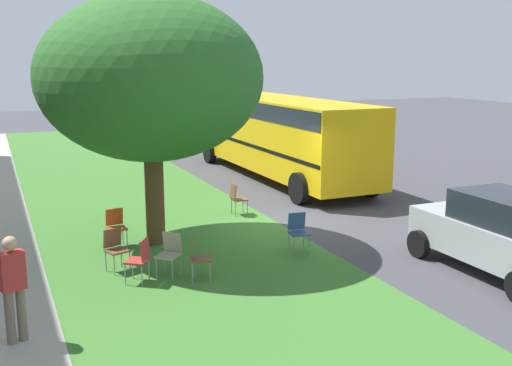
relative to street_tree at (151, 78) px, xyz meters
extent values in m
plane|color=#424247|center=(0.23, -3.61, -3.84)|extent=(80.00, 80.00, 0.00)
cube|color=#3D752D|center=(0.23, -0.41, -3.83)|extent=(48.00, 6.00, 0.01)
cylinder|color=brown|center=(0.00, 0.00, -2.52)|extent=(0.44, 0.44, 2.64)
ellipsoid|color=#2D6B28|center=(0.00, 0.00, 0.01)|extent=(5.07, 5.07, 3.75)
cube|color=brown|center=(-2.77, -0.19, -3.40)|extent=(0.53, 0.52, 0.04)
cube|color=brown|center=(-2.70, -0.02, -3.16)|extent=(0.40, 0.22, 0.40)
cylinder|color=gray|center=(-2.99, -0.29, -3.63)|extent=(0.02, 0.02, 0.42)
cylinder|color=gray|center=(-2.65, -0.41, -3.63)|extent=(0.02, 0.02, 0.42)
cylinder|color=gray|center=(-2.88, 0.03, -3.63)|extent=(0.02, 0.02, 0.42)
cylinder|color=gray|center=(-2.54, -0.09, -3.63)|extent=(0.02, 0.02, 0.42)
cube|color=brown|center=(1.64, -2.80, -3.40)|extent=(0.44, 0.42, 0.04)
cube|color=brown|center=(1.65, -2.62, -3.16)|extent=(0.40, 0.10, 0.40)
cylinder|color=gray|center=(1.46, -2.96, -3.63)|extent=(0.02, 0.02, 0.42)
cylinder|color=gray|center=(1.82, -2.98, -3.63)|extent=(0.02, 0.02, 0.42)
cylinder|color=gray|center=(1.47, -2.62, -3.63)|extent=(0.02, 0.02, 0.42)
cylinder|color=gray|center=(1.83, -2.64, -3.63)|extent=(0.02, 0.02, 0.42)
cube|color=#C64C1E|center=(0.04, 0.90, -3.40)|extent=(0.43, 0.45, 0.04)
cube|color=#C64C1E|center=(0.22, 0.92, -3.16)|extent=(0.11, 0.40, 0.40)
cylinder|color=gray|center=(-0.14, 1.07, -3.63)|extent=(0.02, 0.02, 0.42)
cylinder|color=gray|center=(-0.11, 0.71, -3.63)|extent=(0.02, 0.02, 0.42)
cylinder|color=gray|center=(0.20, 1.09, -3.63)|extent=(0.02, 0.02, 0.42)
cylinder|color=gray|center=(0.22, 0.74, -3.63)|extent=(0.02, 0.02, 0.42)
cube|color=#B7332D|center=(-2.39, 1.00, -3.40)|extent=(0.57, 0.57, 0.04)
cube|color=#B7332D|center=(-2.49, 0.85, -3.16)|extent=(0.37, 0.30, 0.40)
cylinder|color=gray|center=(-2.14, 1.03, -3.63)|extent=(0.02, 0.02, 0.42)
cylinder|color=gray|center=(-2.44, 1.24, -3.63)|extent=(0.02, 0.02, 0.42)
cylinder|color=gray|center=(-2.34, 0.75, -3.63)|extent=(0.02, 0.02, 0.42)
cylinder|color=gray|center=(-2.63, 0.96, -3.63)|extent=(0.02, 0.02, 0.42)
cube|color=#335184|center=(-1.99, -2.76, -3.40)|extent=(0.45, 0.47, 0.04)
cube|color=#335184|center=(-1.81, -2.78, -3.16)|extent=(0.14, 0.41, 0.40)
cylinder|color=gray|center=(-2.14, -2.56, -3.63)|extent=(0.02, 0.02, 0.42)
cylinder|color=gray|center=(-2.18, -2.92, -3.63)|extent=(0.02, 0.02, 0.42)
cylinder|color=gray|center=(-1.80, -2.60, -3.63)|extent=(0.02, 0.02, 0.42)
cylinder|color=gray|center=(-1.85, -2.96, -3.63)|extent=(0.02, 0.02, 0.42)
cube|color=#ADA393|center=(-2.33, 0.35, -3.40)|extent=(0.58, 0.58, 0.04)
cube|color=#ADA393|center=(-2.20, 0.23, -3.16)|extent=(0.34, 0.34, 0.40)
cylinder|color=gray|center=(-2.33, 0.60, -3.63)|extent=(0.02, 0.02, 0.42)
cylinder|color=gray|center=(-2.58, 0.35, -3.63)|extent=(0.02, 0.02, 0.42)
cylinder|color=gray|center=(-2.08, 0.36, -3.63)|extent=(0.02, 0.02, 0.42)
cylinder|color=gray|center=(-2.34, 0.11, -3.63)|extent=(0.02, 0.02, 0.42)
cube|color=brown|center=(-1.61, 1.21, -3.40)|extent=(0.51, 0.53, 0.04)
cube|color=brown|center=(-1.44, 1.27, -3.16)|extent=(0.21, 0.41, 0.40)
cylinder|color=gray|center=(-1.83, 1.33, -3.63)|extent=(0.02, 0.02, 0.42)
cylinder|color=gray|center=(-1.71, 0.99, -3.63)|extent=(0.02, 0.02, 0.42)
cylinder|color=gray|center=(-1.50, 1.44, -3.63)|extent=(0.02, 0.02, 0.42)
cylinder|color=gray|center=(-1.39, 1.10, -3.63)|extent=(0.02, 0.02, 0.42)
cube|color=#ADB2B7|center=(-4.75, -5.86, -3.16)|extent=(3.70, 1.64, 0.76)
cube|color=#1E232B|center=(-4.90, -5.86, -2.51)|extent=(1.90, 1.44, 0.64)
cylinder|color=black|center=(-3.35, -4.99, -3.54)|extent=(0.60, 0.18, 0.60)
cylinder|color=black|center=(-3.35, -6.73, -3.54)|extent=(0.60, 0.18, 0.60)
cube|color=yellow|center=(6.08, -6.17, -2.21)|extent=(10.40, 2.44, 2.50)
cube|color=black|center=(6.08, -6.17, -2.56)|extent=(10.30, 2.46, 0.12)
cube|color=black|center=(6.08, -6.17, -1.31)|extent=(10.30, 2.46, 0.56)
cylinder|color=black|center=(10.08, -4.91, -3.36)|extent=(0.96, 0.28, 0.96)
cylinder|color=black|center=(10.08, -7.43, -3.36)|extent=(0.96, 0.28, 0.96)
cylinder|color=black|center=(2.08, -4.91, -3.36)|extent=(0.96, 0.28, 0.96)
cylinder|color=black|center=(2.08, -7.43, -3.36)|extent=(0.96, 0.28, 0.96)
cylinder|color=#726659|center=(-4.17, 3.34, -3.41)|extent=(0.14, 0.14, 0.85)
cylinder|color=#726659|center=(-4.12, 3.17, -3.41)|extent=(0.14, 0.14, 0.85)
cube|color=red|center=(-4.14, 3.26, -2.69)|extent=(0.30, 0.40, 0.60)
sphere|color=tan|center=(-4.14, 3.26, -2.26)|extent=(0.22, 0.22, 0.22)
camera|label=1|loc=(-13.52, 3.38, 0.45)|focal=42.51mm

